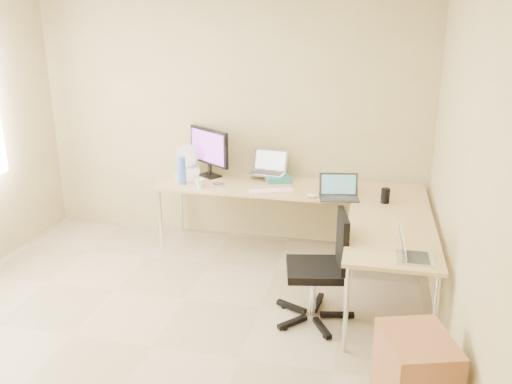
% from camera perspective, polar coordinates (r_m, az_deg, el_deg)
% --- Properties ---
extents(floor, '(4.50, 4.50, 0.00)m').
position_cam_1_polar(floor, '(4.16, -11.22, -16.12)').
color(floor, tan).
rests_on(floor, ground).
extents(wall_back, '(4.50, 0.00, 4.50)m').
position_cam_1_polar(wall_back, '(5.65, -2.92, 7.84)').
color(wall_back, tan).
rests_on(wall_back, ground).
extents(wall_right, '(0.00, 4.50, 4.50)m').
position_cam_1_polar(wall_right, '(3.33, 22.49, -1.12)').
color(wall_right, tan).
rests_on(wall_right, ground).
extents(desk_main, '(2.65, 0.70, 0.73)m').
position_cam_1_polar(desk_main, '(5.38, 3.57, -3.08)').
color(desk_main, tan).
rests_on(desk_main, ground).
extents(desk_return, '(0.70, 1.30, 0.73)m').
position_cam_1_polar(desk_return, '(4.42, 14.14, -8.64)').
color(desk_return, tan).
rests_on(desk_return, ground).
extents(monitor, '(0.60, 0.51, 0.52)m').
position_cam_1_polar(monitor, '(5.54, -5.09, 4.28)').
color(monitor, black).
rests_on(monitor, desk_main).
extents(book_stack, '(0.33, 0.39, 0.05)m').
position_cam_1_polar(book_stack, '(5.47, 2.33, 1.63)').
color(book_stack, '#227676').
rests_on(book_stack, desk_main).
extents(laptop_center, '(0.40, 0.33, 0.24)m').
position_cam_1_polar(laptop_center, '(5.44, 1.29, 3.17)').
color(laptop_center, '#A6A7BD').
rests_on(laptop_center, desk_main).
extents(laptop_black, '(0.40, 0.32, 0.23)m').
position_cam_1_polar(laptop_black, '(4.91, 9.04, 0.51)').
color(laptop_black, black).
rests_on(laptop_black, desk_main).
extents(keyboard, '(0.43, 0.27, 0.02)m').
position_cam_1_polar(keyboard, '(5.08, 1.73, 0.11)').
color(keyboard, white).
rests_on(keyboard, desk_main).
extents(mouse, '(0.11, 0.08, 0.04)m').
position_cam_1_polar(mouse, '(4.94, 6.11, -0.39)').
color(mouse, silver).
rests_on(mouse, desk_main).
extents(mug, '(0.11, 0.11, 0.09)m').
position_cam_1_polar(mug, '(5.22, -6.14, 0.95)').
color(mug, white).
rests_on(mug, desk_main).
extents(cd_stack, '(0.14, 0.14, 0.03)m').
position_cam_1_polar(cd_stack, '(5.25, -4.05, 0.75)').
color(cd_stack, silver).
rests_on(cd_stack, desk_main).
extents(water_bottle, '(0.09, 0.09, 0.29)m').
position_cam_1_polar(water_bottle, '(5.33, -8.07, 2.34)').
color(water_bottle, '#466ED8').
rests_on(water_bottle, desk_main).
extents(papers, '(0.28, 0.34, 0.01)m').
position_cam_1_polar(papers, '(5.57, -7.80, 1.53)').
color(papers, beige).
rests_on(papers, desk_main).
extents(white_box, '(0.26, 0.22, 0.08)m').
position_cam_1_polar(white_box, '(5.71, -7.26, 2.35)').
color(white_box, white).
rests_on(white_box, desk_main).
extents(desk_fan, '(0.27, 0.27, 0.30)m').
position_cam_1_polar(desk_fan, '(5.68, -7.30, 3.44)').
color(desk_fan, silver).
rests_on(desk_fan, desk_main).
extents(black_cup, '(0.10, 0.10, 0.14)m').
position_cam_1_polar(black_cup, '(4.90, 13.85, -0.40)').
color(black_cup, black).
rests_on(black_cup, desk_main).
extents(laptop_return, '(0.31, 0.25, 0.21)m').
position_cam_1_polar(laptop_return, '(3.82, 17.04, -5.57)').
color(laptop_return, silver).
rests_on(laptop_return, desk_return).
extents(office_chair, '(0.65, 0.65, 0.92)m').
position_cam_1_polar(office_chair, '(4.19, 6.32, -7.66)').
color(office_chair, black).
rests_on(office_chair, ground).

